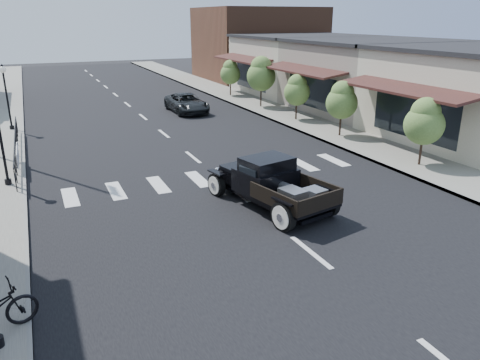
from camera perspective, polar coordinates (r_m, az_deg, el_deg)
name	(u,v)px	position (r m, az deg, el deg)	size (l,w,h in m)	color
ground	(262,213)	(15.36, 2.64, -4.04)	(120.00, 120.00, 0.00)	black
road	(151,123)	(28.96, -10.84, 6.82)	(14.00, 80.00, 0.02)	black
road_markings	(174,142)	(24.24, -8.01, 4.55)	(12.00, 60.00, 0.06)	silver
sidewalk_right	(275,111)	(31.91, 4.28, 8.36)	(3.00, 80.00, 0.15)	gray
storefront_mid	(375,77)	(33.57, 16.10, 11.97)	(10.00, 9.00, 4.50)	gray
storefront_far	(305,65)	(40.84, 7.88, 13.69)	(10.00, 9.00, 4.50)	#B7AC9B
far_building_right	(258,44)	(49.74, 2.18, 16.25)	(11.00, 10.00, 7.00)	brown
railing	(16,145)	(23.24, -25.64, 3.84)	(0.08, 10.00, 1.00)	black
banner	(19,161)	(21.35, -25.38, 2.09)	(0.04, 2.20, 0.60)	silver
lamp_post_b	(1,138)	(19.08, -27.16, 4.60)	(0.36, 0.36, 3.57)	black
lamp_post_c	(7,97)	(28.91, -26.54, 9.02)	(0.36, 0.36, 3.57)	black
small_tree_a	(423,133)	(20.95, 21.41, 5.37)	(1.64, 1.64, 2.74)	#547535
small_tree_b	(341,109)	(25.19, 12.24, 8.41)	(1.65, 1.65, 2.74)	#547535
small_tree_c	(297,98)	(28.93, 6.92, 9.92)	(1.57, 1.57, 2.61)	#547535
small_tree_d	(261,82)	(33.08, 2.59, 11.81)	(1.99, 1.99, 3.31)	#547535
small_tree_e	(230,78)	(38.05, -1.19, 12.30)	(1.59, 1.59, 2.66)	#547535
hotrod_pickup	(271,183)	(15.60, 3.78, -0.31)	(2.30, 4.94, 1.71)	black
second_car	(187,103)	(31.90, -6.51, 9.28)	(2.06, 4.47, 1.24)	black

